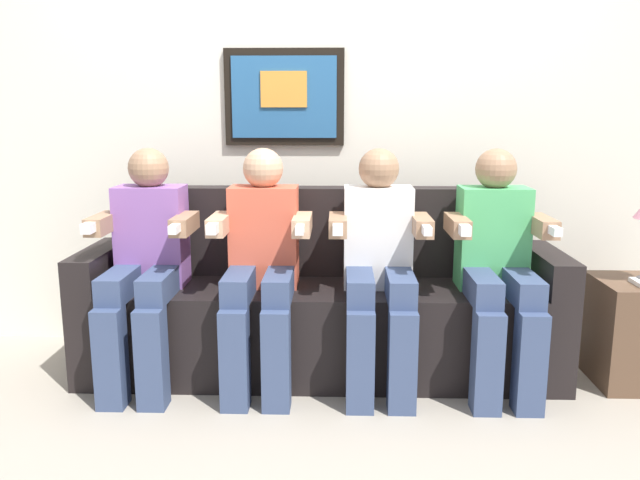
# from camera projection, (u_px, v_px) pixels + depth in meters

# --- Properties ---
(ground_plane) EXTENTS (6.13, 6.13, 0.00)m
(ground_plane) POSITION_uv_depth(u_px,v_px,m) (319.00, 397.00, 2.90)
(ground_plane) COLOR #9E9384
(back_wall_assembly) EXTENTS (4.72, 0.10, 2.60)m
(back_wall_assembly) POSITION_uv_depth(u_px,v_px,m) (322.00, 107.00, 3.39)
(back_wall_assembly) COLOR silver
(back_wall_assembly) RESTS_ON ground_plane
(couch) EXTENTS (2.32, 0.58, 0.90)m
(couch) POSITION_uv_depth(u_px,v_px,m) (321.00, 309.00, 3.16)
(couch) COLOR black
(couch) RESTS_ON ground_plane
(person_leftmost) EXTENTS (0.46, 0.56, 1.11)m
(person_leftmost) POSITION_uv_depth(u_px,v_px,m) (145.00, 258.00, 2.96)
(person_leftmost) COLOR #8C59A5
(person_leftmost) RESTS_ON ground_plane
(person_left_center) EXTENTS (0.46, 0.56, 1.11)m
(person_left_center) POSITION_uv_depth(u_px,v_px,m) (262.00, 259.00, 2.94)
(person_left_center) COLOR #D8593F
(person_left_center) RESTS_ON ground_plane
(person_right_center) EXTENTS (0.46, 0.56, 1.11)m
(person_right_center) POSITION_uv_depth(u_px,v_px,m) (379.00, 260.00, 2.93)
(person_right_center) COLOR white
(person_right_center) RESTS_ON ground_plane
(person_rightmost) EXTENTS (0.46, 0.56, 1.11)m
(person_rightmost) POSITION_uv_depth(u_px,v_px,m) (497.00, 261.00, 2.91)
(person_rightmost) COLOR #4CB266
(person_rightmost) RESTS_ON ground_plane
(side_table_right) EXTENTS (0.40, 0.40, 0.50)m
(side_table_right) POSITION_uv_depth(u_px,v_px,m) (637.00, 332.00, 3.02)
(side_table_right) COLOR brown
(side_table_right) RESTS_ON ground_plane
(spare_remote_on_table) EXTENTS (0.04, 0.13, 0.02)m
(spare_remote_on_table) POSITION_uv_depth(u_px,v_px,m) (638.00, 283.00, 2.90)
(spare_remote_on_table) COLOR white
(spare_remote_on_table) RESTS_ON side_table_right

